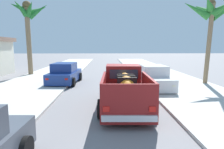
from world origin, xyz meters
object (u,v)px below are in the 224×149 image
at_px(car_left_near, 65,74).
at_px(pickup_truck, 124,89).
at_px(car_left_mid, 153,78).
at_px(palm_tree_left_fore, 212,13).
at_px(palm_tree_right_fore, 29,17).

bearing_deg(car_left_near, pickup_truck, -57.67).
distance_m(pickup_truck, car_left_near, 7.33).
distance_m(car_left_near, car_left_mid, 6.57).
bearing_deg(car_left_mid, palm_tree_left_fore, 14.98).
bearing_deg(pickup_truck, palm_tree_right_fore, 127.01).
relative_size(pickup_truck, car_left_near, 1.21).
xyz_separation_m(car_left_near, palm_tree_left_fore, (10.35, -1.14, 4.31)).
bearing_deg(pickup_truck, car_left_mid, 60.20).
bearing_deg(palm_tree_right_fore, palm_tree_left_fore, -20.76).
height_order(car_left_near, palm_tree_right_fore, palm_tree_right_fore).
bearing_deg(palm_tree_left_fore, palm_tree_right_fore, 159.24).
relative_size(car_left_near, palm_tree_left_fore, 0.72).
xyz_separation_m(pickup_truck, palm_tree_right_fore, (-7.90, 10.48, 4.64)).
relative_size(palm_tree_left_fore, palm_tree_right_fore, 0.87).
bearing_deg(car_left_mid, palm_tree_right_fore, 147.16).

